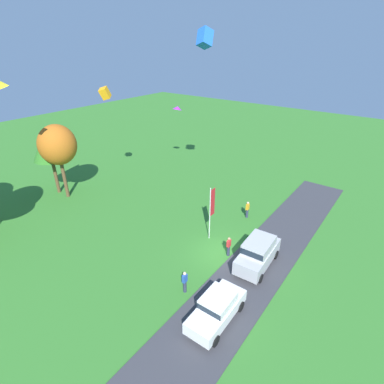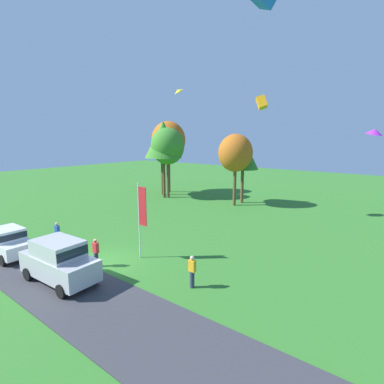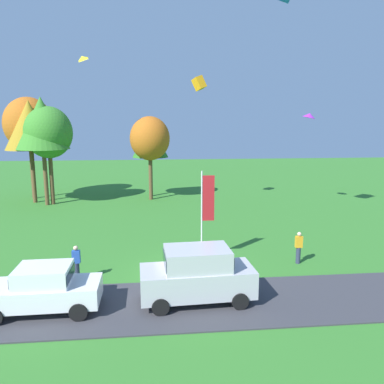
# 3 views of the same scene
# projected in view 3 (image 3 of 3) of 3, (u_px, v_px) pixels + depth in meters

# --- Properties ---
(ground_plane) EXTENTS (120.00, 120.00, 0.00)m
(ground_plane) POSITION_uv_depth(u_px,v_px,m) (182.00, 276.00, 18.17)
(ground_plane) COLOR #337528
(pavement_strip) EXTENTS (36.00, 4.40, 0.06)m
(pavement_strip) POSITION_uv_depth(u_px,v_px,m) (187.00, 304.00, 15.29)
(pavement_strip) COLOR #38383D
(pavement_strip) RESTS_ON ground
(car_sedan_by_flagpole) EXTENTS (4.43, 2.00, 1.84)m
(car_sedan_by_flagpole) POSITION_uv_depth(u_px,v_px,m) (43.00, 288.00, 14.43)
(car_sedan_by_flagpole) COLOR white
(car_sedan_by_flagpole) RESTS_ON ground
(car_suv_near_entrance) EXTENTS (4.69, 2.23, 2.28)m
(car_suv_near_entrance) POSITION_uv_depth(u_px,v_px,m) (197.00, 273.00, 15.21)
(car_suv_near_entrance) COLOR #B7B7BC
(car_suv_near_entrance) RESTS_ON ground
(person_on_lawn) EXTENTS (0.36, 0.24, 1.71)m
(person_on_lawn) POSITION_uv_depth(u_px,v_px,m) (299.00, 247.00, 19.64)
(person_on_lawn) COLOR #2D334C
(person_on_lawn) RESTS_ON ground
(person_beside_suv) EXTENTS (0.36, 0.24, 1.71)m
(person_beside_suv) POSITION_uv_depth(u_px,v_px,m) (76.00, 263.00, 17.44)
(person_beside_suv) COLOR #2D334C
(person_beside_suv) RESTS_ON ground
(person_watching_sky) EXTENTS (0.36, 0.24, 1.71)m
(person_watching_sky) POSITION_uv_depth(u_px,v_px,m) (186.00, 262.00, 17.57)
(person_watching_sky) COLOR #2D334C
(person_watching_sky) RESTS_ON ground
(tree_far_left) EXTENTS (4.63, 4.63, 9.77)m
(tree_far_left) POSITION_uv_depth(u_px,v_px,m) (29.00, 124.00, 35.72)
(tree_far_left) COLOR brown
(tree_far_left) RESTS_ON ground
(tree_center_back) EXTENTS (4.44, 4.44, 9.37)m
(tree_center_back) POSITION_uv_depth(u_px,v_px,m) (30.00, 125.00, 33.78)
(tree_center_back) COLOR brown
(tree_center_back) RESTS_ON ground
(tree_far_right) EXTENTS (4.54, 4.54, 9.59)m
(tree_far_right) POSITION_uv_depth(u_px,v_px,m) (42.00, 123.00, 32.71)
(tree_far_right) COLOR brown
(tree_far_right) RESTS_ON ground
(tree_right_of_center) EXTENTS (4.17, 4.17, 8.80)m
(tree_right_of_center) POSITION_uv_depth(u_px,v_px,m) (48.00, 133.00, 33.16)
(tree_right_of_center) COLOR brown
(tree_right_of_center) RESTS_ON ground
(tree_lone_near) EXTENTS (3.77, 3.77, 7.97)m
(tree_lone_near) POSITION_uv_depth(u_px,v_px,m) (150.00, 139.00, 35.39)
(tree_lone_near) COLOR brown
(tree_lone_near) RESTS_ON ground
(tree_left_of_center) EXTENTS (3.57, 3.57, 7.53)m
(tree_left_of_center) POSITION_uv_depth(u_px,v_px,m) (150.00, 140.00, 37.12)
(tree_left_of_center) COLOR brown
(tree_left_of_center) RESTS_ON ground
(flag_banner) EXTENTS (0.71, 0.08, 4.85)m
(flag_banner) POSITION_uv_depth(u_px,v_px,m) (206.00, 204.00, 19.77)
(flag_banner) COLOR silver
(flag_banner) RESTS_ON ground
(kite_box_high_right) EXTENTS (1.36, 1.12, 1.39)m
(kite_box_high_right) POSITION_uv_depth(u_px,v_px,m) (199.00, 83.00, 31.95)
(kite_box_high_right) COLOR orange
(kite_diamond_near_flag) EXTENTS (1.24, 1.24, 0.63)m
(kite_diamond_near_flag) POSITION_uv_depth(u_px,v_px,m) (82.00, 58.00, 30.27)
(kite_diamond_near_flag) COLOR yellow
(kite_delta_mid_center) EXTENTS (1.47, 1.44, 0.60)m
(kite_delta_mid_center) POSITION_uv_depth(u_px,v_px,m) (309.00, 115.00, 31.78)
(kite_delta_mid_center) COLOR purple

